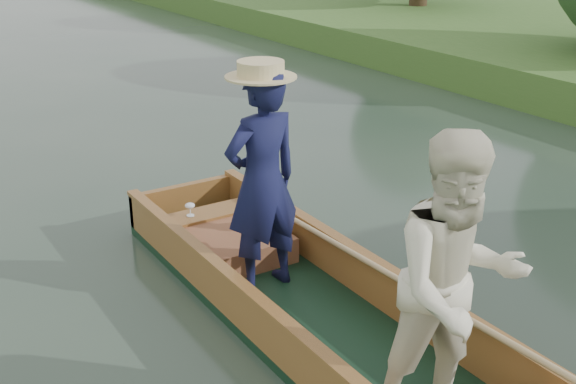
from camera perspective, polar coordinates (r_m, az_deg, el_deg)
ground at (r=5.28m, az=3.58°, el=-11.70°), size 120.00×120.00×0.00m
punt at (r=4.81m, az=4.85°, el=-6.19°), size 1.12×5.00×1.86m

